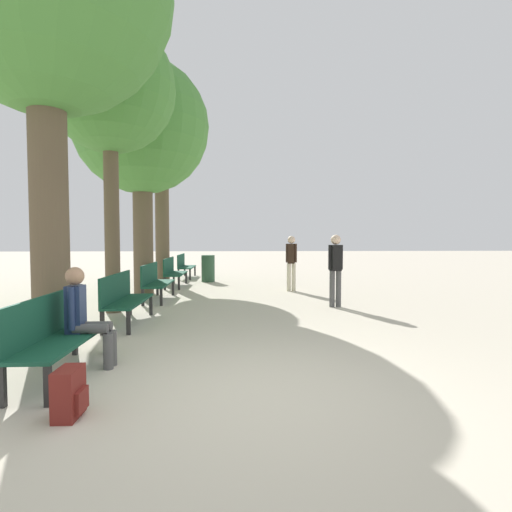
{
  "coord_description": "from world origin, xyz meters",
  "views": [
    {
      "loc": [
        -0.1,
        -4.0,
        1.6
      ],
      "look_at": [
        0.26,
        4.31,
        1.2
      ],
      "focal_mm": 28.0,
      "sensor_mm": 36.0,
      "label": 1
    }
  ],
  "objects_px": {
    "tree_row_2": "(142,128)",
    "pedestrian_near": "(336,266)",
    "bench_row_1": "(123,296)",
    "tree_row_3": "(161,158)",
    "bench_row_0": "(54,332)",
    "backpack": "(69,393)",
    "pedestrian_mid": "(291,260)",
    "person_seated": "(85,314)",
    "trash_bin": "(208,268)",
    "bench_row_3": "(173,270)",
    "bench_row_2": "(155,280)",
    "tree_row_1": "(110,89)",
    "bench_row_4": "(184,264)"
  },
  "relations": [
    {
      "from": "bench_row_0",
      "to": "pedestrian_near",
      "type": "height_order",
      "value": "pedestrian_near"
    },
    {
      "from": "pedestrian_mid",
      "to": "bench_row_1",
      "type": "bearing_deg",
      "value": -130.64
    },
    {
      "from": "bench_row_0",
      "to": "bench_row_2",
      "type": "bearing_deg",
      "value": 90.0
    },
    {
      "from": "tree_row_3",
      "to": "person_seated",
      "type": "relative_size",
      "value": 4.57
    },
    {
      "from": "bench_row_4",
      "to": "tree_row_2",
      "type": "xyz_separation_m",
      "value": [
        -0.55,
        -4.35,
        4.07
      ]
    },
    {
      "from": "backpack",
      "to": "trash_bin",
      "type": "relative_size",
      "value": 0.47
    },
    {
      "from": "bench_row_3",
      "to": "backpack",
      "type": "bearing_deg",
      "value": -86.21
    },
    {
      "from": "bench_row_0",
      "to": "tree_row_3",
      "type": "relative_size",
      "value": 0.31
    },
    {
      "from": "bench_row_2",
      "to": "tree_row_3",
      "type": "height_order",
      "value": "tree_row_3"
    },
    {
      "from": "bench_row_2",
      "to": "bench_row_3",
      "type": "relative_size",
      "value": 1.0
    },
    {
      "from": "tree_row_2",
      "to": "pedestrian_mid",
      "type": "distance_m",
      "value": 5.59
    },
    {
      "from": "bench_row_3",
      "to": "tree_row_1",
      "type": "bearing_deg",
      "value": -97.19
    },
    {
      "from": "bench_row_1",
      "to": "bench_row_4",
      "type": "bearing_deg",
      "value": 90.0
    },
    {
      "from": "person_seated",
      "to": "trash_bin",
      "type": "relative_size",
      "value": 1.31
    },
    {
      "from": "tree_row_1",
      "to": "pedestrian_near",
      "type": "distance_m",
      "value": 6.13
    },
    {
      "from": "bench_row_3",
      "to": "pedestrian_mid",
      "type": "distance_m",
      "value": 3.89
    },
    {
      "from": "bench_row_2",
      "to": "bench_row_4",
      "type": "xyz_separation_m",
      "value": [
        0.0,
        5.51,
        0.0
      ]
    },
    {
      "from": "tree_row_1",
      "to": "backpack",
      "type": "bearing_deg",
      "value": -76.89
    },
    {
      "from": "bench_row_1",
      "to": "pedestrian_near",
      "type": "bearing_deg",
      "value": 20.02
    },
    {
      "from": "bench_row_4",
      "to": "tree_row_1",
      "type": "xyz_separation_m",
      "value": [
        -0.55,
        -7.09,
        4.14
      ]
    },
    {
      "from": "bench_row_3",
      "to": "backpack",
      "type": "xyz_separation_m",
      "value": [
        0.62,
        -9.34,
        -0.3
      ]
    },
    {
      "from": "bench_row_0",
      "to": "tree_row_3",
      "type": "height_order",
      "value": "tree_row_3"
    },
    {
      "from": "bench_row_4",
      "to": "tree_row_1",
      "type": "height_order",
      "value": "tree_row_1"
    },
    {
      "from": "bench_row_2",
      "to": "person_seated",
      "type": "bearing_deg",
      "value": -87.33
    },
    {
      "from": "bench_row_2",
      "to": "bench_row_3",
      "type": "xyz_separation_m",
      "value": [
        0.0,
        2.75,
        0.0
      ]
    },
    {
      "from": "bench_row_1",
      "to": "tree_row_3",
      "type": "height_order",
      "value": "tree_row_3"
    },
    {
      "from": "bench_row_3",
      "to": "backpack",
      "type": "relative_size",
      "value": 3.99
    },
    {
      "from": "bench_row_1",
      "to": "tree_row_1",
      "type": "bearing_deg",
      "value": 115.01
    },
    {
      "from": "bench_row_2",
      "to": "pedestrian_mid",
      "type": "bearing_deg",
      "value": 22.48
    },
    {
      "from": "person_seated",
      "to": "backpack",
      "type": "bearing_deg",
      "value": -74.73
    },
    {
      "from": "bench_row_2",
      "to": "tree_row_3",
      "type": "bearing_deg",
      "value": 97.87
    },
    {
      "from": "pedestrian_near",
      "to": "person_seated",
      "type": "bearing_deg",
      "value": -135.29
    },
    {
      "from": "tree_row_2",
      "to": "bench_row_3",
      "type": "bearing_deg",
      "value": 71.11
    },
    {
      "from": "tree_row_3",
      "to": "pedestrian_mid",
      "type": "distance_m",
      "value": 5.93
    },
    {
      "from": "trash_bin",
      "to": "tree_row_2",
      "type": "bearing_deg",
      "value": -118.34
    },
    {
      "from": "tree_row_2",
      "to": "tree_row_3",
      "type": "distance_m",
      "value": 2.82
    },
    {
      "from": "pedestrian_near",
      "to": "trash_bin",
      "type": "xyz_separation_m",
      "value": [
        -3.29,
        5.26,
        -0.47
      ]
    },
    {
      "from": "pedestrian_near",
      "to": "trash_bin",
      "type": "relative_size",
      "value": 1.74
    },
    {
      "from": "tree_row_2",
      "to": "pedestrian_near",
      "type": "bearing_deg",
      "value": -25.66
    },
    {
      "from": "pedestrian_near",
      "to": "trash_bin",
      "type": "height_order",
      "value": "pedestrian_near"
    },
    {
      "from": "bench_row_1",
      "to": "backpack",
      "type": "height_order",
      "value": "bench_row_1"
    },
    {
      "from": "bench_row_2",
      "to": "tree_row_3",
      "type": "xyz_separation_m",
      "value": [
        -0.55,
        3.96,
        3.79
      ]
    },
    {
      "from": "bench_row_0",
      "to": "tree_row_3",
      "type": "distance_m",
      "value": 10.21
    },
    {
      "from": "bench_row_4",
      "to": "tree_row_1",
      "type": "distance_m",
      "value": 8.23
    },
    {
      "from": "tree_row_2",
      "to": "trash_bin",
      "type": "height_order",
      "value": "tree_row_2"
    },
    {
      "from": "bench_row_4",
      "to": "person_seated",
      "type": "distance_m",
      "value": 10.72
    },
    {
      "from": "backpack",
      "to": "pedestrian_mid",
      "type": "distance_m",
      "value": 8.68
    },
    {
      "from": "bench_row_3",
      "to": "backpack",
      "type": "distance_m",
      "value": 9.36
    },
    {
      "from": "bench_row_3",
      "to": "person_seated",
      "type": "height_order",
      "value": "person_seated"
    },
    {
      "from": "tree_row_1",
      "to": "person_seated",
      "type": "bearing_deg",
      "value": -77.72
    }
  ]
}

